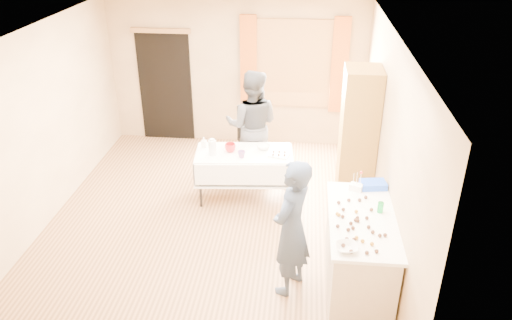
# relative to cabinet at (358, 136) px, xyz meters

# --- Properties ---
(floor) EXTENTS (4.50, 5.50, 0.02)m
(floor) POSITION_rel_cabinet_xyz_m (-1.99, -0.88, -1.01)
(floor) COLOR #9E7047
(floor) RESTS_ON ground
(ceiling) EXTENTS (4.50, 5.50, 0.02)m
(ceiling) POSITION_rel_cabinet_xyz_m (-1.99, -0.88, 1.61)
(ceiling) COLOR white
(ceiling) RESTS_ON floor
(wall_back) EXTENTS (4.50, 0.02, 2.60)m
(wall_back) POSITION_rel_cabinet_xyz_m (-1.99, 1.88, 0.30)
(wall_back) COLOR tan
(wall_back) RESTS_ON floor
(wall_front) EXTENTS (4.50, 0.02, 2.60)m
(wall_front) POSITION_rel_cabinet_xyz_m (-1.99, -3.64, 0.30)
(wall_front) COLOR tan
(wall_front) RESTS_ON floor
(wall_left) EXTENTS (0.02, 5.50, 2.60)m
(wall_left) POSITION_rel_cabinet_xyz_m (-4.25, -0.88, 0.30)
(wall_left) COLOR tan
(wall_left) RESTS_ON floor
(wall_right) EXTENTS (0.02, 5.50, 2.60)m
(wall_right) POSITION_rel_cabinet_xyz_m (0.27, -0.88, 0.30)
(wall_right) COLOR tan
(wall_right) RESTS_ON floor
(window_frame) EXTENTS (1.32, 0.06, 1.52)m
(window_frame) POSITION_rel_cabinet_xyz_m (-0.99, 1.84, 0.50)
(window_frame) COLOR olive
(window_frame) RESTS_ON wall_back
(window_pane) EXTENTS (1.20, 0.02, 1.40)m
(window_pane) POSITION_rel_cabinet_xyz_m (-0.99, 1.82, 0.50)
(window_pane) COLOR white
(window_pane) RESTS_ON wall_back
(curtain_left) EXTENTS (0.28, 0.06, 1.65)m
(curtain_left) POSITION_rel_cabinet_xyz_m (-1.77, 1.79, 0.50)
(curtain_left) COLOR #AB521B
(curtain_left) RESTS_ON wall_back
(curtain_right) EXTENTS (0.28, 0.06, 1.65)m
(curtain_right) POSITION_rel_cabinet_xyz_m (-0.21, 1.79, 0.50)
(curtain_right) COLOR #AB521B
(curtain_right) RESTS_ON wall_back
(doorway) EXTENTS (0.95, 0.04, 2.00)m
(doorway) POSITION_rel_cabinet_xyz_m (-3.29, 1.85, 0.00)
(doorway) COLOR black
(doorway) RESTS_ON floor
(door_lintel) EXTENTS (1.05, 0.06, 0.08)m
(door_lintel) POSITION_rel_cabinet_xyz_m (-3.29, 1.82, 1.02)
(door_lintel) COLOR olive
(door_lintel) RESTS_ON wall_back
(cabinet) EXTENTS (0.50, 0.60, 2.00)m
(cabinet) POSITION_rel_cabinet_xyz_m (0.00, 0.00, 0.00)
(cabinet) COLOR olive
(cabinet) RESTS_ON floor
(counter) EXTENTS (0.72, 1.53, 0.91)m
(counter) POSITION_rel_cabinet_xyz_m (-0.10, -1.96, -0.55)
(counter) COLOR beige
(counter) RESTS_ON floor
(party_table) EXTENTS (1.47, 0.85, 0.75)m
(party_table) POSITION_rel_cabinet_xyz_m (-1.62, -0.16, -0.55)
(party_table) COLOR black
(party_table) RESTS_ON floor
(chair) EXTENTS (0.57, 0.57, 1.05)m
(chair) POSITION_rel_cabinet_xyz_m (-1.59, 0.84, -0.69)
(chair) COLOR black
(chair) RESTS_ON floor
(girl) EXTENTS (0.89, 0.84, 1.63)m
(girl) POSITION_rel_cabinet_xyz_m (-0.86, -2.10, -0.18)
(girl) COLOR #25324C
(girl) RESTS_ON floor
(woman) EXTENTS (0.89, 0.72, 1.76)m
(woman) POSITION_rel_cabinet_xyz_m (-1.57, 0.53, -0.12)
(woman) COLOR black
(woman) RESTS_ON floor
(soda_can) EXTENTS (0.08, 0.08, 0.12)m
(soda_can) POSITION_rel_cabinet_xyz_m (0.10, -1.82, -0.03)
(soda_can) COLOR #158B36
(soda_can) RESTS_ON counter
(mixing_bowl) EXTENTS (0.28, 0.28, 0.05)m
(mixing_bowl) POSITION_rel_cabinet_xyz_m (-0.31, -2.55, -0.06)
(mixing_bowl) COLOR white
(mixing_bowl) RESTS_ON counter
(foam_block) EXTENTS (0.18, 0.15, 0.08)m
(foam_block) POSITION_rel_cabinet_xyz_m (-0.13, -1.37, -0.05)
(foam_block) COLOR white
(foam_block) RESTS_ON counter
(blue_basket) EXTENTS (0.33, 0.24, 0.08)m
(blue_basket) POSITION_rel_cabinet_xyz_m (0.08, -1.29, -0.05)
(blue_basket) COLOR blue
(blue_basket) RESTS_ON counter
(pitcher) EXTENTS (0.15, 0.15, 0.22)m
(pitcher) POSITION_rel_cabinet_xyz_m (-2.06, -0.28, -0.14)
(pitcher) COLOR silver
(pitcher) RESTS_ON party_table
(cup_red) EXTENTS (0.27, 0.27, 0.12)m
(cup_red) POSITION_rel_cabinet_xyz_m (-1.82, -0.16, -0.19)
(cup_red) COLOR red
(cup_red) RESTS_ON party_table
(cup_rainbow) EXTENTS (0.17, 0.17, 0.10)m
(cup_rainbow) POSITION_rel_cabinet_xyz_m (-1.63, -0.34, -0.20)
(cup_rainbow) COLOR red
(cup_rainbow) RESTS_ON party_table
(small_bowl) EXTENTS (0.21, 0.21, 0.06)m
(small_bowl) POSITION_rel_cabinet_xyz_m (-1.35, -0.02, -0.22)
(small_bowl) COLOR white
(small_bowl) RESTS_ON party_table
(pastry_tray) EXTENTS (0.32, 0.26, 0.02)m
(pastry_tray) POSITION_rel_cabinet_xyz_m (-1.11, -0.22, -0.24)
(pastry_tray) COLOR white
(pastry_tray) RESTS_ON party_table
(bottle) EXTENTS (0.08, 0.08, 0.16)m
(bottle) POSITION_rel_cabinet_xyz_m (-2.22, -0.05, -0.17)
(bottle) COLOR white
(bottle) RESTS_ON party_table
(cake_balls) EXTENTS (0.52, 1.09, 0.04)m
(cake_balls) POSITION_rel_cabinet_xyz_m (-0.17, -2.12, -0.07)
(cake_balls) COLOR #3F2314
(cake_balls) RESTS_ON counter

